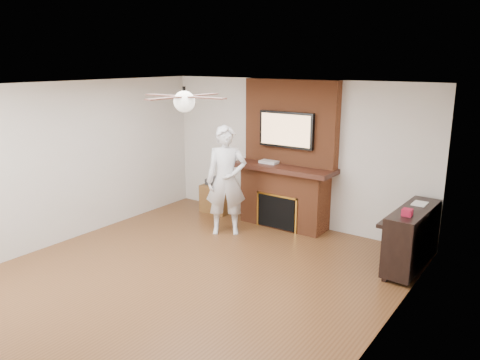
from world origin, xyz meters
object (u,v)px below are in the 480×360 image
Objects in this scene: fireplace at (287,169)px; person at (226,181)px; side_table at (219,196)px; piano at (411,236)px.

person is (-0.60, -0.92, -0.09)m from fireplace.
person is 1.33m from side_table.
fireplace is at bearing 168.21° from piano.
fireplace is 1.58m from side_table.
fireplace is 3.96× the size of side_table.
person is 1.36× the size of piano.
side_table is at bearing 98.11° from person.
piano is at bearing -13.45° from fireplace.
fireplace is 2.41m from piano.
piano is (2.29, -0.55, -0.53)m from fireplace.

